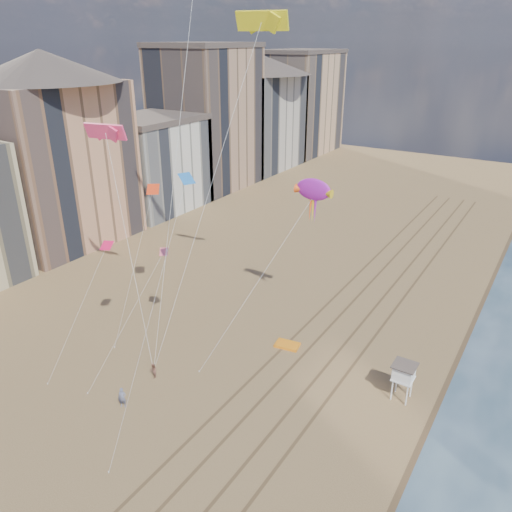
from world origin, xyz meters
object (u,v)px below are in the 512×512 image
at_px(show_kite, 313,190).
at_px(kite_flyer_b, 153,371).
at_px(grounded_kite, 287,345).
at_px(lifeguard_stand, 404,373).
at_px(kite_flyer_a, 122,398).

distance_m(show_kite, kite_flyer_b, 23.78).
bearing_deg(grounded_kite, kite_flyer_b, -134.53).
bearing_deg(lifeguard_stand, grounded_kite, 171.81).
height_order(show_kite, kite_flyer_a, show_kite).
relative_size(lifeguard_stand, kite_flyer_a, 1.90).
bearing_deg(kite_flyer_a, show_kite, 38.89).
relative_size(grounded_kite, kite_flyer_b, 1.64).
bearing_deg(lifeguard_stand, kite_flyer_a, -145.25).
bearing_deg(kite_flyer_a, grounded_kite, 31.89).
bearing_deg(grounded_kite, show_kite, 85.70).
relative_size(grounded_kite, show_kite, 0.12).
distance_m(grounded_kite, show_kite, 16.39).
distance_m(lifeguard_stand, kite_flyer_b, 23.05).
distance_m(kite_flyer_a, kite_flyer_b, 4.53).
bearing_deg(kite_flyer_b, show_kite, 114.83).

